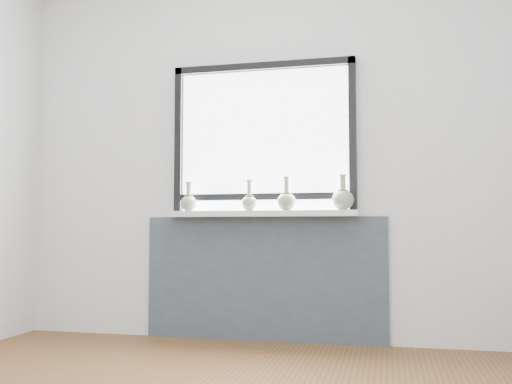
% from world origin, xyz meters
% --- Properties ---
extents(back_wall, '(3.60, 0.02, 2.60)m').
position_xyz_m(back_wall, '(0.00, 1.81, 1.30)').
color(back_wall, silver).
rests_on(back_wall, ground).
extents(apron_panel, '(1.70, 0.03, 0.86)m').
position_xyz_m(apron_panel, '(0.00, 1.78, 0.43)').
color(apron_panel, '#3F4C57').
rests_on(apron_panel, ground).
extents(windowsill, '(1.32, 0.18, 0.04)m').
position_xyz_m(windowsill, '(0.00, 1.71, 0.88)').
color(windowsill, white).
rests_on(windowsill, apron_panel).
extents(window, '(1.30, 0.06, 1.05)m').
position_xyz_m(window, '(0.00, 1.77, 1.44)').
color(window, black).
rests_on(window, windowsill).
extents(vase_a, '(0.12, 0.12, 0.21)m').
position_xyz_m(vase_a, '(-0.52, 1.69, 0.97)').
color(vase_a, '#959D7F').
rests_on(vase_a, windowsill).
extents(vase_b, '(0.11, 0.11, 0.21)m').
position_xyz_m(vase_b, '(-0.08, 1.70, 0.96)').
color(vase_b, '#959D7F').
rests_on(vase_b, windowsill).
extents(vase_c, '(0.13, 0.13, 0.23)m').
position_xyz_m(vase_c, '(0.18, 1.69, 0.97)').
color(vase_c, '#959D7F').
rests_on(vase_c, windowsill).
extents(vase_d, '(0.15, 0.15, 0.24)m').
position_xyz_m(vase_d, '(0.56, 1.70, 0.98)').
color(vase_d, '#959D7F').
rests_on(vase_d, windowsill).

